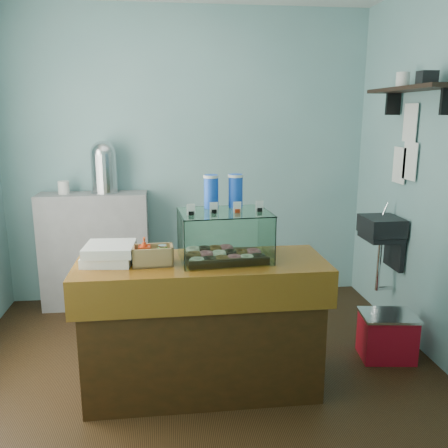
{
  "coord_description": "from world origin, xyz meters",
  "views": [
    {
      "loc": [
        -0.21,
        -3.14,
        1.81
      ],
      "look_at": [
        0.16,
        -0.15,
        1.12
      ],
      "focal_mm": 38.0,
      "sensor_mm": 36.0,
      "label": 1
    }
  ],
  "objects": [
    {
      "name": "back_shelf",
      "position": [
        -0.9,
        1.32,
        0.55
      ],
      "size": [
        1.0,
        0.32,
        1.1
      ],
      "primitive_type": "cube",
      "color": "gray",
      "rests_on": "ground"
    },
    {
      "name": "red_cooler",
      "position": [
        1.42,
        -0.01,
        0.18
      ],
      "size": [
        0.44,
        0.36,
        0.36
      ],
      "rotation": [
        0.0,
        0.0,
        -0.13
      ],
      "color": "#B70E20",
      "rests_on": "ground"
    },
    {
      "name": "display_case",
      "position": [
        0.15,
        -0.19,
        1.07
      ],
      "size": [
        0.6,
        0.46,
        0.53
      ],
      "rotation": [
        0.0,
        0.0,
        0.07
      ],
      "color": "#371A10",
      "rests_on": "counter"
    },
    {
      "name": "counter",
      "position": [
        0.0,
        -0.25,
        0.46
      ],
      "size": [
        1.6,
        0.6,
        0.9
      ],
      "color": "#42210C",
      "rests_on": "ground"
    },
    {
      "name": "coffee_urn",
      "position": [
        -0.78,
        1.33,
        1.35
      ],
      "size": [
        0.26,
        0.26,
        0.48
      ],
      "color": "silver",
      "rests_on": "back_shelf"
    },
    {
      "name": "condiment_crate",
      "position": [
        -0.31,
        -0.29,
        0.96
      ],
      "size": [
        0.26,
        0.16,
        0.18
      ],
      "rotation": [
        0.0,
        0.0,
        0.06
      ],
      "color": "#A18550",
      "rests_on": "counter"
    },
    {
      "name": "pastry_boxes",
      "position": [
        -0.58,
        -0.21,
        0.96
      ],
      "size": [
        0.33,
        0.34,
        0.12
      ],
      "rotation": [
        0.0,
        0.0,
        -0.11
      ],
      "color": "silver",
      "rests_on": "counter"
    },
    {
      "name": "room_shell",
      "position": [
        0.03,
        0.01,
        1.71
      ],
      "size": [
        3.54,
        3.04,
        2.82
      ],
      "color": "#6E9DA1",
      "rests_on": "ground"
    },
    {
      "name": "ground",
      "position": [
        0.0,
        0.0,
        0.0
      ],
      "size": [
        3.5,
        3.5,
        0.0
      ],
      "primitive_type": "plane",
      "color": "black",
      "rests_on": "ground"
    }
  ]
}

